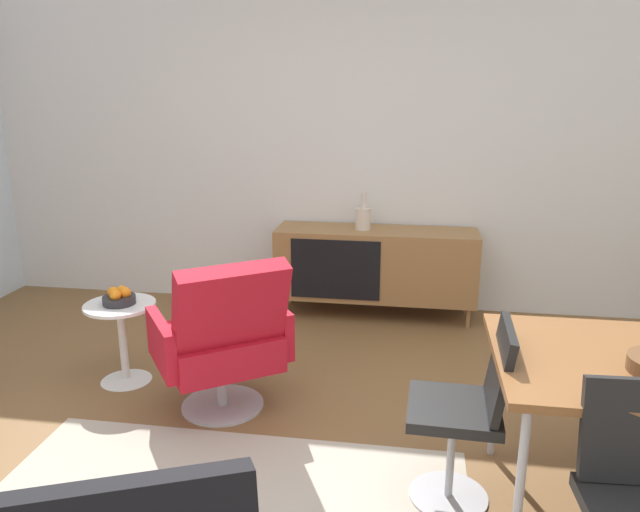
% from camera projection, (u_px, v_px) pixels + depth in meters
% --- Properties ---
extents(ground_plane, '(8.32, 8.32, 0.00)m').
position_uv_depth(ground_plane, '(301.00, 485.00, 2.89)').
color(ground_plane, brown).
extents(wall_back, '(6.80, 0.12, 2.80)m').
position_uv_depth(wall_back, '(359.00, 140.00, 4.99)').
color(wall_back, silver).
rests_on(wall_back, ground_plane).
extents(sideboard, '(1.60, 0.45, 0.72)m').
position_uv_depth(sideboard, '(375.00, 264.00, 4.93)').
color(sideboard, olive).
rests_on(sideboard, ground_plane).
extents(vase_cobalt, '(0.12, 0.12, 0.30)m').
position_uv_depth(vase_cobalt, '(363.00, 217.00, 4.85)').
color(vase_cobalt, beige).
rests_on(vase_cobalt, sideboard).
extents(dining_chair_near_window, '(0.44, 0.41, 0.86)m').
position_uv_depth(dining_chair_near_window, '(468.00, 407.00, 2.68)').
color(dining_chair_near_window, black).
rests_on(dining_chair_near_window, ground_plane).
extents(lounge_chair_red, '(0.90, 0.89, 0.95)m').
position_uv_depth(lounge_chair_red, '(223.00, 337.00, 3.43)').
color(lounge_chair_red, red).
rests_on(lounge_chair_red, ground_plane).
extents(side_table_round, '(0.44, 0.44, 0.52)m').
position_uv_depth(side_table_round, '(122.00, 333.00, 3.84)').
color(side_table_round, white).
rests_on(side_table_round, ground_plane).
extents(fruit_bowl, '(0.20, 0.20, 0.11)m').
position_uv_depth(fruit_bowl, '(119.00, 297.00, 3.78)').
color(fruit_bowl, '#262628').
rests_on(fruit_bowl, side_table_round).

